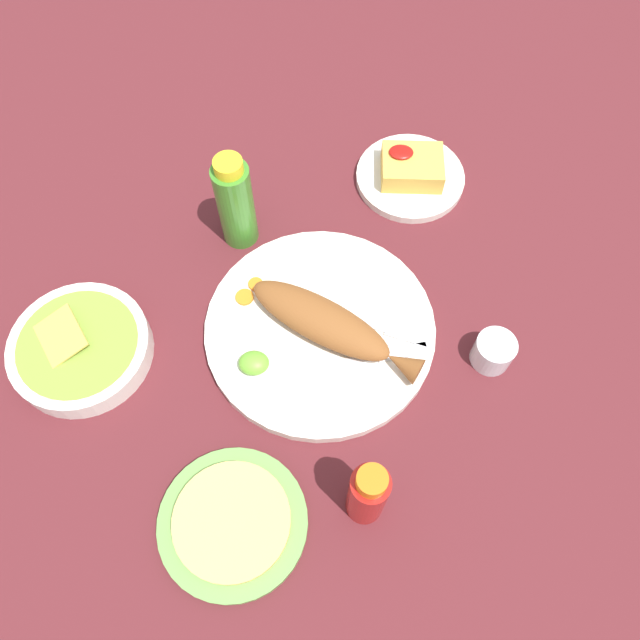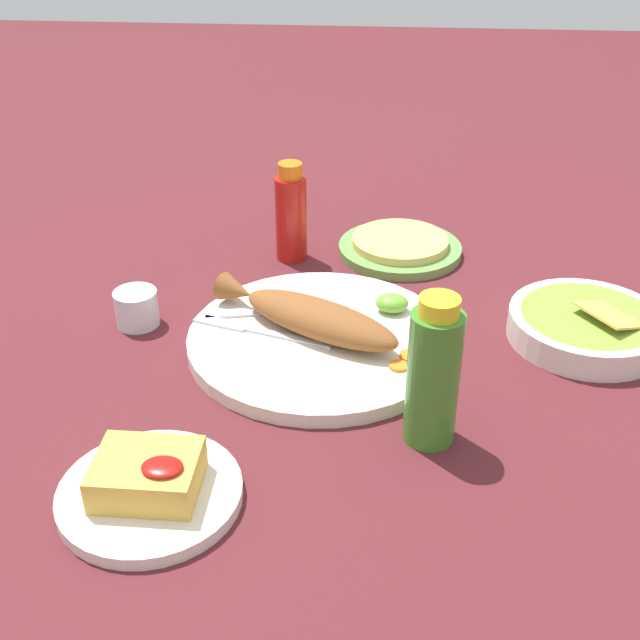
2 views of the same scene
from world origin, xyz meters
TOP-DOWN VIEW (x-y plane):
  - ground_plane at (0.00, 0.00)m, footprint 4.00×4.00m
  - main_plate at (0.00, 0.00)m, footprint 0.33×0.33m
  - fried_fish at (-0.01, 0.01)m, footprint 0.26×0.17m
  - fork_near at (-0.08, -0.00)m, footprint 0.18×0.07m
  - fork_far at (-0.07, 0.05)m, footprint 0.18×0.05m
  - carrot_slice_near at (0.10, -0.07)m, footprint 0.02×0.02m
  - carrot_slice_mid at (0.11, -0.04)m, footprint 0.03×0.03m
  - lime_wedge_main at (0.09, 0.06)m, footprint 0.04×0.04m
  - hot_sauce_bottle_red at (-0.06, 0.24)m, footprint 0.05×0.05m
  - hot_sauce_bottle_green at (0.13, -0.17)m, footprint 0.05×0.05m
  - salt_cup at (-0.24, 0.03)m, footprint 0.06×0.06m
  - side_plate_fries at (-0.14, -0.28)m, footprint 0.18×0.18m
  - fries_pile at (-0.14, -0.28)m, footprint 0.10×0.08m
  - guacamole_bowl at (0.33, 0.05)m, footprint 0.19×0.19m
  - tortilla_plate at (0.10, 0.27)m, footprint 0.19×0.19m
  - tortilla_stack at (0.10, 0.27)m, footprint 0.15×0.15m

SIDE VIEW (x-z plane):
  - ground_plane at x=0.00m, z-range 0.00..0.00m
  - side_plate_fries at x=-0.14m, z-range 0.00..0.01m
  - tortilla_plate at x=0.10m, z-range 0.00..0.01m
  - main_plate at x=0.00m, z-range 0.00..0.02m
  - fork_near at x=-0.08m, z-range 0.02..0.02m
  - fork_far at x=-0.07m, z-range 0.02..0.02m
  - carrot_slice_near at x=0.10m, z-range 0.02..0.02m
  - carrot_slice_mid at x=0.11m, z-range 0.02..0.02m
  - tortilla_stack at x=0.10m, z-range 0.01..0.03m
  - guacamole_bowl at x=0.33m, z-range 0.00..0.05m
  - salt_cup at x=-0.24m, z-range 0.00..0.04m
  - lime_wedge_main at x=0.09m, z-range 0.02..0.04m
  - fries_pile at x=-0.14m, z-range 0.01..0.05m
  - fried_fish at x=-0.01m, z-range 0.02..0.06m
  - hot_sauce_bottle_red at x=-0.06m, z-range 0.00..0.14m
  - hot_sauce_bottle_green at x=0.13m, z-range 0.00..0.16m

